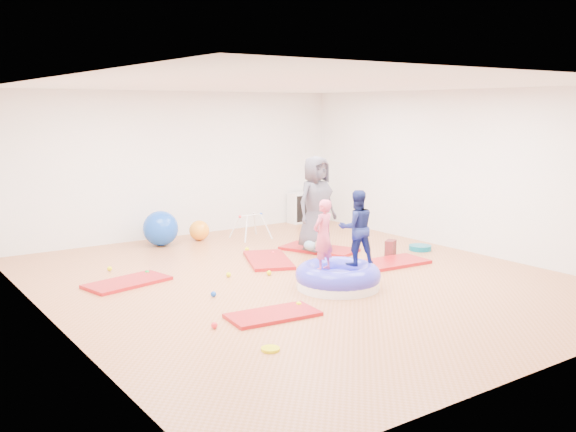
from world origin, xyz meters
TOP-DOWN VIEW (x-y plane):
  - room at (0.00, 0.00)m, footprint 7.01×8.01m
  - gym_mat_front_left at (-1.27, -1.20)m, footprint 1.15×0.66m
  - gym_mat_mid_left at (-2.17, 1.20)m, footprint 1.27×0.82m
  - gym_mat_center_back at (0.22, 1.18)m, footprint 1.11×1.45m
  - gym_mat_right at (1.71, -0.10)m, footprint 1.31×0.71m
  - gym_mat_rear_right at (1.40, 1.35)m, footprint 1.12×1.46m
  - inflatable_cushion at (0.17, -0.68)m, footprint 1.19×1.19m
  - child_pink at (-0.11, -0.69)m, footprint 0.41×0.32m
  - child_navy at (0.46, -0.71)m, footprint 0.63×0.56m
  - adult_caregiver at (1.28, 1.28)m, footprint 0.85×0.61m
  - infant at (1.18, 1.17)m, footprint 0.39×0.39m
  - ball_pit_balls at (-0.82, 0.48)m, footprint 2.73×3.31m
  - exercise_ball_blue at (-0.71, 3.33)m, footprint 0.64×0.64m
  - exercise_ball_orange at (0.09, 3.36)m, footprint 0.38×0.38m
  - infant_play_gym at (0.92, 2.86)m, footprint 0.63×0.60m
  - cube_shelf at (2.86, 3.79)m, footprint 0.66×0.33m
  - balance_disc at (2.89, 0.35)m, footprint 0.39×0.39m
  - backpack at (2.14, 0.33)m, footprint 0.28×0.25m
  - yellow_toy at (-1.90, -2.09)m, footprint 0.20×0.20m

SIDE VIEW (x-z plane):
  - yellow_toy at x=-1.90m, z-range 0.00..0.03m
  - gym_mat_front_left at x=-1.27m, z-range 0.00..0.05m
  - gym_mat_mid_left at x=-2.17m, z-range 0.00..0.05m
  - gym_mat_right at x=1.71m, z-range 0.00..0.05m
  - gym_mat_center_back at x=0.22m, z-range 0.00..0.05m
  - gym_mat_rear_right at x=1.40m, z-range 0.00..0.05m
  - ball_pit_balls at x=-0.82m, z-range 0.00..0.08m
  - balance_disc at x=2.89m, z-range 0.00..0.09m
  - backpack at x=2.14m, z-range 0.00..0.27m
  - inflatable_cushion at x=0.17m, z-range -0.04..0.33m
  - infant at x=1.18m, z-range 0.06..0.29m
  - exercise_ball_orange at x=0.09m, z-range 0.00..0.38m
  - exercise_ball_blue at x=-0.71m, z-range 0.00..0.64m
  - infant_play_gym at x=0.92m, z-range 0.08..0.57m
  - cube_shelf at x=2.86m, z-range 0.00..0.66m
  - child_pink at x=-0.11m, z-range 0.35..1.32m
  - adult_caregiver at x=1.28m, z-range 0.05..1.68m
  - child_navy at x=0.46m, z-range 0.35..1.41m
  - room at x=0.00m, z-range 0.00..2.80m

